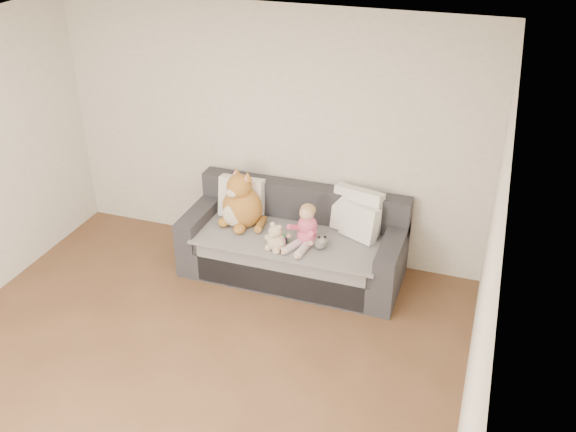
# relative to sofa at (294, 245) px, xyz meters

# --- Properties ---
(room_shell) EXTENTS (5.00, 5.00, 5.00)m
(room_shell) POSITION_rel_sofa_xyz_m (-0.41, -1.64, 0.99)
(room_shell) COLOR brown
(room_shell) RESTS_ON ground
(sofa) EXTENTS (2.20, 0.94, 0.85)m
(sofa) POSITION_rel_sofa_xyz_m (0.00, 0.00, 0.00)
(sofa) COLOR #29282D
(sofa) RESTS_ON ground
(cushion_left) EXTENTS (0.47, 0.22, 0.44)m
(cushion_left) POSITION_rel_sofa_xyz_m (-0.62, 0.14, 0.38)
(cushion_left) COLOR white
(cushion_left) RESTS_ON sofa
(cushion_right_back) EXTENTS (0.53, 0.32, 0.47)m
(cushion_right_back) POSITION_rel_sofa_xyz_m (0.58, 0.22, 0.39)
(cushion_right_back) COLOR white
(cushion_right_back) RESTS_ON sofa
(cushion_right_front) EXTENTS (0.42, 0.32, 0.37)m
(cushion_right_front) POSITION_rel_sofa_xyz_m (0.64, 0.10, 0.34)
(cushion_right_front) COLOR white
(cushion_right_front) RESTS_ON sofa
(toddler) EXTENTS (0.29, 0.43, 0.43)m
(toddler) POSITION_rel_sofa_xyz_m (0.18, -0.20, 0.34)
(toddler) COLOR #DD4E72
(toddler) RESTS_ON sofa
(plush_cat) EXTENTS (0.48, 0.44, 0.63)m
(plush_cat) POSITION_rel_sofa_xyz_m (-0.55, -0.04, 0.39)
(plush_cat) COLOR #A26824
(plush_cat) RESTS_ON sofa
(teddy_bear) EXTENTS (0.22, 0.18, 0.29)m
(teddy_bear) POSITION_rel_sofa_xyz_m (-0.06, -0.39, 0.28)
(teddy_bear) COLOR tan
(teddy_bear) RESTS_ON sofa
(plush_cow) EXTENTS (0.15, 0.21, 0.17)m
(plush_cow) POSITION_rel_sofa_xyz_m (0.34, -0.22, 0.23)
(plush_cow) COLOR white
(plush_cow) RESTS_ON sofa
(sippy_cup) EXTENTS (0.11, 0.08, 0.12)m
(sippy_cup) POSITION_rel_sofa_xyz_m (-0.02, -0.26, 0.23)
(sippy_cup) COLOR #613187
(sippy_cup) RESTS_ON sofa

